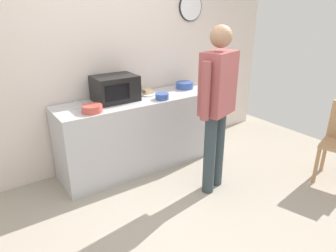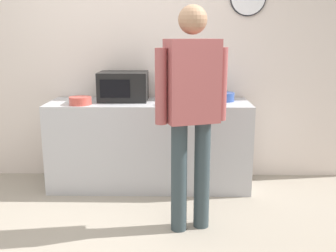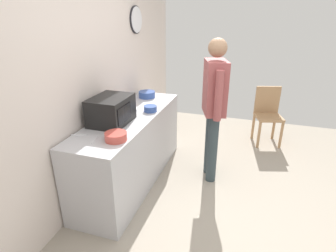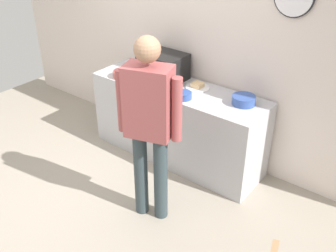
{
  "view_description": "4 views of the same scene",
  "coord_description": "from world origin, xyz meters",
  "px_view_note": "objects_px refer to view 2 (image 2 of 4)",
  "views": [
    {
      "loc": [
        -1.45,
        -1.92,
        1.95
      ],
      "look_at": [
        0.34,
        0.67,
        0.71
      ],
      "focal_mm": 32.2,
      "sensor_mm": 36.0,
      "label": 1
    },
    {
      "loc": [
        0.55,
        -2.76,
        1.58
      ],
      "look_at": [
        0.49,
        0.78,
        0.76
      ],
      "focal_mm": 41.97,
      "sensor_mm": 36.0,
      "label": 2
    },
    {
      "loc": [
        -2.52,
        -0.17,
        2.07
      ],
      "look_at": [
        0.48,
        0.79,
        0.74
      ],
      "focal_mm": 29.22,
      "sensor_mm": 36.0,
      "label": 3
    },
    {
      "loc": [
        2.61,
        -1.96,
        2.73
      ],
      "look_at": [
        0.53,
        0.72,
        0.73
      ],
      "focal_mm": 41.96,
      "sensor_mm": 36.0,
      "label": 4
    }
  ],
  "objects_px": {
    "mixing_bowl": "(170,102)",
    "sandwich_plate": "(168,98)",
    "spoon_utensil": "(89,98)",
    "person_standing": "(192,103)",
    "microwave": "(123,86)",
    "cereal_bowl": "(80,101)",
    "fork_utensil": "(79,101)",
    "salad_bowl": "(223,97)"
  },
  "relations": [
    {
      "from": "spoon_utensil",
      "to": "person_standing",
      "type": "relative_size",
      "value": 0.09
    },
    {
      "from": "spoon_utensil",
      "to": "person_standing",
      "type": "bearing_deg",
      "value": -48.05
    },
    {
      "from": "microwave",
      "to": "fork_utensil",
      "type": "height_order",
      "value": "microwave"
    },
    {
      "from": "salad_bowl",
      "to": "fork_utensil",
      "type": "bearing_deg",
      "value": -178.21
    },
    {
      "from": "salad_bowl",
      "to": "mixing_bowl",
      "type": "xyz_separation_m",
      "value": [
        -0.55,
        -0.27,
        -0.01
      ]
    },
    {
      "from": "sandwich_plate",
      "to": "mixing_bowl",
      "type": "distance_m",
      "value": 0.3
    },
    {
      "from": "microwave",
      "to": "person_standing",
      "type": "distance_m",
      "value": 1.24
    },
    {
      "from": "fork_utensil",
      "to": "cereal_bowl",
      "type": "bearing_deg",
      "value": -72.8
    },
    {
      "from": "person_standing",
      "to": "mixing_bowl",
      "type": "bearing_deg",
      "value": 103.32
    },
    {
      "from": "sandwich_plate",
      "to": "cereal_bowl",
      "type": "height_order",
      "value": "cereal_bowl"
    },
    {
      "from": "mixing_bowl",
      "to": "person_standing",
      "type": "relative_size",
      "value": 0.09
    },
    {
      "from": "cereal_bowl",
      "to": "mixing_bowl",
      "type": "distance_m",
      "value": 0.88
    },
    {
      "from": "microwave",
      "to": "mixing_bowl",
      "type": "distance_m",
      "value": 0.57
    },
    {
      "from": "mixing_bowl",
      "to": "fork_utensil",
      "type": "relative_size",
      "value": 0.97
    },
    {
      "from": "cereal_bowl",
      "to": "mixing_bowl",
      "type": "height_order",
      "value": "cereal_bowl"
    },
    {
      "from": "microwave",
      "to": "spoon_utensil",
      "type": "relative_size",
      "value": 2.94
    },
    {
      "from": "cereal_bowl",
      "to": "person_standing",
      "type": "height_order",
      "value": "person_standing"
    },
    {
      "from": "mixing_bowl",
      "to": "sandwich_plate",
      "type": "bearing_deg",
      "value": 95.26
    },
    {
      "from": "mixing_bowl",
      "to": "person_standing",
      "type": "xyz_separation_m",
      "value": [
        0.18,
        -0.77,
        0.11
      ]
    },
    {
      "from": "sandwich_plate",
      "to": "mixing_bowl",
      "type": "height_order",
      "value": "mixing_bowl"
    },
    {
      "from": "sandwich_plate",
      "to": "fork_utensil",
      "type": "height_order",
      "value": "sandwich_plate"
    },
    {
      "from": "cereal_bowl",
      "to": "fork_utensil",
      "type": "relative_size",
      "value": 1.28
    },
    {
      "from": "mixing_bowl",
      "to": "fork_utensil",
      "type": "distance_m",
      "value": 0.97
    },
    {
      "from": "cereal_bowl",
      "to": "spoon_utensil",
      "type": "relative_size",
      "value": 1.28
    },
    {
      "from": "salad_bowl",
      "to": "spoon_utensil",
      "type": "xyz_separation_m",
      "value": [
        -1.44,
        0.16,
        -0.04
      ]
    },
    {
      "from": "sandwich_plate",
      "to": "cereal_bowl",
      "type": "xyz_separation_m",
      "value": [
        -0.86,
        -0.28,
        0.02
      ]
    },
    {
      "from": "spoon_utensil",
      "to": "person_standing",
      "type": "xyz_separation_m",
      "value": [
        1.07,
        -1.19,
        0.15
      ]
    },
    {
      "from": "salad_bowl",
      "to": "fork_utensil",
      "type": "xyz_separation_m",
      "value": [
        -1.5,
        -0.05,
        -0.04
      ]
    },
    {
      "from": "salad_bowl",
      "to": "mixing_bowl",
      "type": "distance_m",
      "value": 0.61
    },
    {
      "from": "spoon_utensil",
      "to": "cereal_bowl",
      "type": "bearing_deg",
      "value": -88.67
    },
    {
      "from": "microwave",
      "to": "mixing_bowl",
      "type": "bearing_deg",
      "value": -29.28
    },
    {
      "from": "fork_utensil",
      "to": "microwave",
      "type": "bearing_deg",
      "value": 6.66
    },
    {
      "from": "fork_utensil",
      "to": "spoon_utensil",
      "type": "bearing_deg",
      "value": 75.76
    },
    {
      "from": "salad_bowl",
      "to": "spoon_utensil",
      "type": "relative_size",
      "value": 1.41
    },
    {
      "from": "person_standing",
      "to": "cereal_bowl",
      "type": "bearing_deg",
      "value": 143.71
    },
    {
      "from": "microwave",
      "to": "sandwich_plate",
      "type": "relative_size",
      "value": 1.92
    },
    {
      "from": "salad_bowl",
      "to": "sandwich_plate",
      "type": "bearing_deg",
      "value": 177.08
    },
    {
      "from": "cereal_bowl",
      "to": "mixing_bowl",
      "type": "xyz_separation_m",
      "value": [
        0.88,
        -0.02,
        -0.0
      ]
    },
    {
      "from": "salad_bowl",
      "to": "cereal_bowl",
      "type": "distance_m",
      "value": 1.46
    },
    {
      "from": "sandwich_plate",
      "to": "mixing_bowl",
      "type": "relative_size",
      "value": 1.58
    },
    {
      "from": "cereal_bowl",
      "to": "person_standing",
      "type": "bearing_deg",
      "value": -36.29
    },
    {
      "from": "sandwich_plate",
      "to": "fork_utensil",
      "type": "distance_m",
      "value": 0.92
    }
  ]
}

